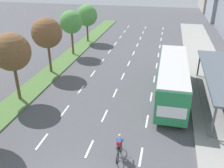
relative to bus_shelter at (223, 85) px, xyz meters
The scene contains 12 objects.
median_strip 19.60m from the bus_shelter, 156.03° to the left, with size 2.60×52.00×0.12m, color #4C7038.
sidewalk_right 8.13m from the bus_shelter, 92.02° to the left, with size 4.50×52.00×0.15m, color gray.
lane_divider_left 14.55m from the bus_shelter, 154.55° to the left, with size 0.14×47.54×0.01m.
lane_divider_center 11.52m from the bus_shelter, 146.95° to the left, with size 0.14×47.54×0.01m.
lane_divider_right 8.85m from the bus_shelter, 134.20° to the left, with size 0.14×47.54×0.01m.
bus_shelter is the anchor object (origin of this frame).
bus 4.31m from the bus_shelter, behind, with size 2.54×11.29×3.37m.
cyclist 11.46m from the bus_shelter, 130.51° to the right, with size 0.46×1.82×1.71m.
median_tree_second 18.34m from the bus_shelter, 169.75° to the right, with size 3.27×3.27×6.12m.
median_tree_third 18.37m from the bus_shelter, 169.31° to the left, with size 3.33×3.33×6.18m.
median_tree_fourth 20.44m from the bus_shelter, 150.55° to the left, with size 3.01×3.01×5.89m.
median_tree_fifth 24.30m from the bus_shelter, 136.80° to the left, with size 3.30×3.30×5.74m.
Camera 1 is at (4.39, -8.73, 11.14)m, focal length 39.45 mm.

